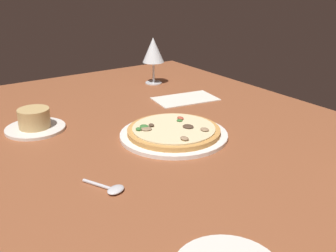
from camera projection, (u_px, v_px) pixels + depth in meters
The scene contains 6 objects.
dining_table at pixel (162, 144), 104.07cm from camera, with size 150.00×110.00×4.00cm, color brown.
pizza_main at pixel (174, 132), 102.98cm from camera, with size 27.81×27.81×3.37cm.
ramekin_on_saucer at pixel (35, 122), 107.08cm from camera, with size 15.85×15.85×5.92cm.
wine_glass_far at pixel (153, 51), 147.56cm from camera, with size 8.04×8.04×17.25cm.
paper_menu at pixel (185, 99), 133.10cm from camera, with size 12.15×20.42×0.30cm, color silver.
spoon at pixel (111, 188), 78.10cm from camera, with size 9.59×6.28×1.00cm.
Camera 1 is at (-79.59, 52.27, 44.30)cm, focal length 42.82 mm.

